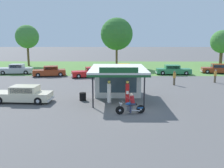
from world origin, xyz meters
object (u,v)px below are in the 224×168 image
object	(u,v)px
gas_pump_offside	(127,93)
parked_car_back_row_centre_right	(50,71)
parked_car_back_row_right	(16,69)
parked_car_back_row_left	(173,70)
parked_car_back_row_far_right	(91,73)
featured_classic_sedan	(23,95)
parked_car_back_row_centre_left	(123,69)
spare_tire_stack	(83,97)
motorcycle_with_rider	(131,105)
parked_car_back_row_centre	(217,69)
bystander_chatting_near_pumps	(174,78)
bystander_strolling_foreground	(215,76)
gas_pump_nearside	(109,93)

from	to	relation	value
gas_pump_offside	parked_car_back_row_centre_right	world-z (taller)	gas_pump_offside
parked_car_back_row_centre_right	parked_car_back_row_right	distance (m)	6.36
parked_car_back_row_left	parked_car_back_row_far_right	xyz separation A→B (m)	(-12.70, -2.85, -0.01)
featured_classic_sedan	parked_car_back_row_centre_left	world-z (taller)	parked_car_back_row_centre_left
parked_car_back_row_left	spare_tire_stack	world-z (taller)	parked_car_back_row_left
motorcycle_with_rider	parked_car_back_row_centre_left	distance (m)	22.37
parked_car_back_row_centre	bystander_chatting_near_pumps	xyz separation A→B (m)	(-9.52, -10.61, 0.24)
bystander_strolling_foreground	parked_car_back_row_centre_right	bearing A→B (deg)	166.74
bystander_strolling_foreground	parked_car_back_row_centre	bearing A→B (deg)	66.28
parked_car_back_row_left	gas_pump_nearside	bearing A→B (deg)	-118.70
parked_car_back_row_right	parked_car_back_row_centre	distance (m)	32.51
parked_car_back_row_left	parked_car_back_row_centre	distance (m)	7.69
parked_car_back_row_centre_right	parked_car_back_row_centre_left	size ratio (longest dim) A/B	1.03
motorcycle_with_rider	parked_car_back_row_right	bearing A→B (deg)	128.81
parked_car_back_row_centre_right	parked_car_back_row_far_right	distance (m)	6.36
parked_car_back_row_left	spare_tire_stack	xyz separation A→B (m)	(-12.14, -16.71, -0.32)
featured_classic_sedan	spare_tire_stack	distance (m)	5.28
parked_car_back_row_centre_left	parked_car_back_row_right	xyz separation A→B (m)	(-17.10, -1.33, 0.02)
bystander_strolling_foreground	bystander_chatting_near_pumps	world-z (taller)	bystander_chatting_near_pumps
motorcycle_with_rider	parked_car_back_row_centre	xyz separation A→B (m)	(15.56, 22.30, 0.03)
parked_car_back_row_left	parked_car_back_row_right	distance (m)	24.95
featured_classic_sedan	parked_car_back_row_far_right	bearing A→B (deg)	72.11
gas_pump_offside	parked_car_back_row_centre	distance (m)	24.84
featured_classic_sedan	parked_car_back_row_centre_right	distance (m)	15.46
featured_classic_sedan	spare_tire_stack	world-z (taller)	featured_classic_sedan
parked_car_back_row_centre_right	spare_tire_stack	xyz separation A→B (m)	(6.86, -14.77, -0.34)
featured_classic_sedan	parked_car_back_row_centre_right	size ratio (longest dim) A/B	1.02
featured_classic_sedan	bystander_chatting_near_pumps	world-z (taller)	bystander_chatting_near_pumps
gas_pump_nearside	bystander_strolling_foreground	xyz separation A→B (m)	(13.37, 10.46, -0.04)
featured_classic_sedan	parked_car_back_row_far_right	distance (m)	15.19
motorcycle_with_rider	bystander_chatting_near_pumps	bearing A→B (deg)	62.70
parked_car_back_row_centre	bystander_strolling_foreground	distance (m)	9.64
parked_car_back_row_right	bystander_strolling_foreground	size ratio (longest dim) A/B	3.26
gas_pump_nearside	parked_car_back_row_right	distance (m)	23.61
parked_car_back_row_left	parked_car_back_row_right	world-z (taller)	parked_car_back_row_right
bystander_strolling_foreground	bystander_chatting_near_pumps	distance (m)	5.92
bystander_strolling_foreground	spare_tire_stack	bearing A→B (deg)	-149.14
bystander_strolling_foreground	gas_pump_offside	bearing A→B (deg)	-138.42
spare_tire_stack	parked_car_back_row_centre_left	bearing A→B (deg)	76.83
parked_car_back_row_centre_right	bystander_chatting_near_pumps	size ratio (longest dim) A/B	2.99
motorcycle_with_rider	bystander_chatting_near_pumps	distance (m)	13.15
parked_car_back_row_centre_left	bystander_chatting_near_pumps	size ratio (longest dim) A/B	2.90
parked_car_back_row_right	parked_car_back_row_far_right	xyz separation A→B (m)	(12.24, -3.16, -0.05)
parked_car_back_row_far_right	bystander_chatting_near_pumps	bearing A→B (deg)	-30.07
motorcycle_with_rider	spare_tire_stack	world-z (taller)	motorcycle_with_rider
bystander_chatting_near_pumps	spare_tire_stack	distance (m)	12.72
gas_pump_nearside	parked_car_back_row_far_right	distance (m)	15.18
parked_car_back_row_centre_right	bystander_strolling_foreground	bearing A→B (deg)	-13.26
gas_pump_offside	spare_tire_stack	size ratio (longest dim) A/B	2.80
parked_car_back_row_left	parked_car_back_row_centre_left	size ratio (longest dim) A/B	1.10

